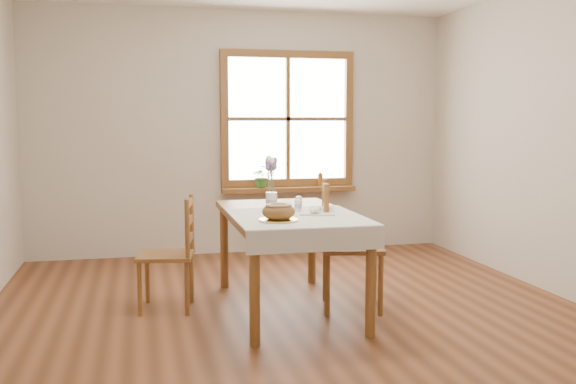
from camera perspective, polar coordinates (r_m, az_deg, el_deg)
name	(u,v)px	position (r m, az deg, el deg)	size (l,w,h in m)	color
ground	(297,321)	(4.71, 0.84, -11.36)	(5.00, 5.00, 0.00)	brown
room_walls	(298,81)	(4.49, 0.88, 9.87)	(4.60, 5.10, 2.65)	beige
window	(288,119)	(7.00, -0.04, 6.51)	(1.46, 0.08, 1.46)	brown
window_sill	(289,189)	(6.97, 0.09, 0.25)	(1.46, 0.20, 0.05)	brown
dining_table	(288,223)	(4.84, 0.00, -2.77)	(0.90, 1.60, 0.75)	brown
table_linen	(298,217)	(4.53, 0.87, -2.24)	(0.91, 0.99, 0.01)	silver
chair_left	(166,253)	(4.96, -10.81, -5.39)	(0.40, 0.42, 0.86)	brown
chair_right	(352,245)	(4.92, 5.72, -4.74)	(0.46, 0.48, 0.98)	brown
bread_plate	(279,220)	(4.32, -0.84, -2.51)	(0.26, 0.26, 0.01)	silver
bread_loaf	(279,210)	(4.31, -0.84, -1.61)	(0.22, 0.22, 0.12)	brown
egg_napkin	(318,213)	(4.65, 2.65, -1.88)	(0.25, 0.21, 0.01)	silver
eggs	(318,209)	(4.65, 2.65, -1.56)	(0.19, 0.17, 0.04)	white
salt_shaker	(298,205)	(4.77, 0.86, -1.17)	(0.05, 0.05, 0.09)	silver
pepper_shaker	(299,203)	(4.87, 0.95, -0.96)	(0.05, 0.05, 0.10)	silver
flower_vase	(271,200)	(5.15, -1.49, -0.69)	(0.09, 0.09, 0.10)	silver
lavender_bouquet	(271,175)	(5.13, -1.49, 1.56)	(0.16, 0.16, 0.30)	#6A599D
potted_plant	(262,179)	(6.90, -2.33, 1.17)	(0.22, 0.24, 0.19)	#326729
amber_bottle	(320,179)	(7.05, 2.89, 1.14)	(0.05, 0.05, 0.15)	#98571C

